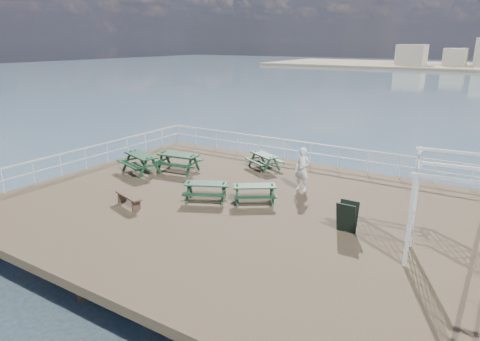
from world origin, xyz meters
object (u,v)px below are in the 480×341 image
picnic_table_b (264,158)px  picnic_table_c (255,190)px  flat_bench_near (129,198)px  trellis_arbor (460,217)px  picnic_table_d (141,159)px  picnic_table_e (206,188)px  person (302,169)px  picnic_table_a (178,159)px

picnic_table_b → picnic_table_c: 4.71m
flat_bench_near → trellis_arbor: trellis_arbor is taller
picnic_table_d → picnic_table_b: bearing=56.5°
picnic_table_e → person: bearing=22.4°
picnic_table_b → picnic_table_d: 5.96m
picnic_table_b → picnic_table_e: (0.24, -5.08, 0.00)m
picnic_table_c → trellis_arbor: bearing=-44.5°
picnic_table_a → picnic_table_c: 5.48m
flat_bench_near → trellis_arbor: bearing=25.3°
picnic_table_c → person: 2.50m
picnic_table_e → person: (2.69, 3.08, 0.40)m
picnic_table_a → trellis_arbor: 12.78m
person → picnic_table_a: bearing=-169.9°
person → flat_bench_near: bearing=-128.9°
person → picnic_table_c: bearing=-108.7°
flat_bench_near → trellis_arbor: 11.25m
trellis_arbor → flat_bench_near: bearing=-176.8°
picnic_table_d → trellis_arbor: (13.84, -1.76, 0.83)m
picnic_table_a → flat_bench_near: (1.37, -4.52, -0.28)m
flat_bench_near → person: size_ratio=0.85×
flat_bench_near → picnic_table_a: bearing=123.4°
picnic_table_c → trellis_arbor: 7.36m
picnic_table_e → person: person is taller
picnic_table_d → person: size_ratio=1.31×
picnic_table_b → picnic_table_c: bearing=-36.5°
picnic_table_d → trellis_arbor: bearing=10.9°
picnic_table_b → picnic_table_c: (1.97, -4.27, -0.01)m
picnic_table_b → person: bearing=-5.6°
picnic_table_a → picnic_table_d: bearing=-151.0°
flat_bench_near → trellis_arbor: size_ratio=0.48×
picnic_table_a → picnic_table_b: size_ratio=1.03×
flat_bench_near → person: 7.09m
picnic_table_b → trellis_arbor: (9.17, -5.46, 0.94)m
picnic_table_d → person: person is taller
picnic_table_a → flat_bench_near: size_ratio=1.37×
picnic_table_b → flat_bench_near: (-1.89, -7.17, -0.18)m
trellis_arbor → picnic_table_a: bearing=161.7°
picnic_table_b → flat_bench_near: size_ratio=1.33×
picnic_table_b → flat_bench_near: 7.42m
picnic_table_d → picnic_table_e: bearing=2.3°
picnic_table_d → person: (7.60, 1.70, 0.29)m
picnic_table_a → person: bearing=-1.6°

